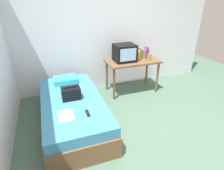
# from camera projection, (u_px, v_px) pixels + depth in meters

# --- Properties ---
(ground_plane) EXTENTS (8.00, 8.00, 0.00)m
(ground_plane) POSITION_uv_depth(u_px,v_px,m) (143.00, 136.00, 3.03)
(ground_plane) COLOR #4C6B56
(wall_back) EXTENTS (5.20, 0.10, 2.60)m
(wall_back) POSITION_uv_depth(u_px,v_px,m) (104.00, 32.00, 4.15)
(wall_back) COLOR silver
(wall_back) RESTS_ON ground
(bed) EXTENTS (1.00, 2.00, 0.50)m
(bed) POSITION_uv_depth(u_px,v_px,m) (73.00, 112.00, 3.21)
(bed) COLOR brown
(bed) RESTS_ON ground
(desk) EXTENTS (1.16, 0.60, 0.75)m
(desk) POSITION_uv_depth(u_px,v_px,m) (132.00, 64.00, 4.15)
(desk) COLOR brown
(desk) RESTS_ON ground
(tv) EXTENTS (0.44, 0.39, 0.36)m
(tv) POSITION_uv_depth(u_px,v_px,m) (125.00, 53.00, 3.99)
(tv) COLOR black
(tv) RESTS_ON desk
(water_bottle) EXTENTS (0.07, 0.07, 0.22)m
(water_bottle) POSITION_uv_depth(u_px,v_px,m) (138.00, 56.00, 4.03)
(water_bottle) COLOR orange
(water_bottle) RESTS_ON desk
(book_row) EXTENTS (0.25, 0.15, 0.24)m
(book_row) POSITION_uv_depth(u_px,v_px,m) (142.00, 53.00, 4.21)
(book_row) COLOR #2D5699
(book_row) RESTS_ON desk
(picture_frame) EXTENTS (0.11, 0.02, 0.14)m
(picture_frame) POSITION_uv_depth(u_px,v_px,m) (150.00, 57.00, 4.06)
(picture_frame) COLOR #B27F4C
(picture_frame) RESTS_ON desk
(pillow) EXTENTS (0.44, 0.33, 0.10)m
(pillow) POSITION_uv_depth(u_px,v_px,m) (65.00, 80.00, 3.66)
(pillow) COLOR #33A8B7
(pillow) RESTS_ON bed
(handbag) EXTENTS (0.30, 0.20, 0.22)m
(handbag) POSITION_uv_depth(u_px,v_px,m) (71.00, 93.00, 3.07)
(handbag) COLOR black
(handbag) RESTS_ON bed
(magazine) EXTENTS (0.21, 0.29, 0.01)m
(magazine) POSITION_uv_depth(u_px,v_px,m) (66.00, 115.00, 2.68)
(magazine) COLOR white
(magazine) RESTS_ON bed
(remote_dark) EXTENTS (0.04, 0.16, 0.02)m
(remote_dark) POSITION_uv_depth(u_px,v_px,m) (88.00, 113.00, 2.71)
(remote_dark) COLOR black
(remote_dark) RESTS_ON bed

